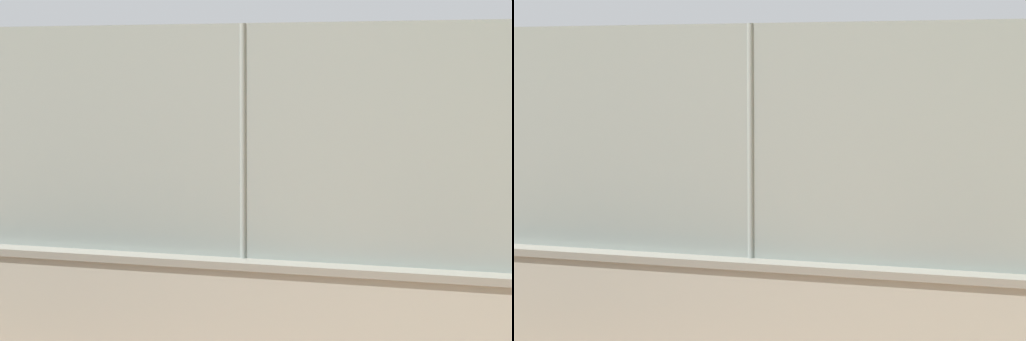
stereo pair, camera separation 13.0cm
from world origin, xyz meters
The scene contains 5 objects.
ground_plane centered at (0.00, 0.00, 0.00)m, with size 260.00×260.00×0.00m, color tan.
fence_panel_on_wall centered at (-1.48, 11.64, 2.75)m, with size 28.29×0.10×2.37m.
player_near_wall_returning centered at (1.49, -1.91, 0.90)m, with size 1.18×0.71×1.54m.
player_crossing_court centered at (4.21, -1.39, 0.88)m, with size 1.14×0.75×1.50m.
sports_ball centered at (0.60, -0.93, 1.44)m, with size 0.16×0.16×0.16m, color orange.
Camera 1 is at (-1.60, 18.60, 3.45)m, focal length 50.27 mm.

